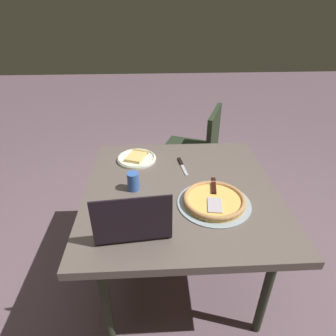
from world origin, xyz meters
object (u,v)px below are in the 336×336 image
laptop (133,222)px  table_knife (182,165)px  pizza_tray (214,200)px  chair_near (197,148)px  dining_table (181,196)px  pizza_plate (137,158)px  drink_cup (133,182)px

laptop → table_knife: laptop is taller
pizza_tray → chair_near: chair_near is taller
dining_table → chair_near: (-0.23, -0.90, -0.15)m
laptop → table_knife: bearing=-115.8°
laptop → pizza_plate: bearing=-88.9°
pizza_plate → pizza_tray: bearing=130.7°
pizza_plate → laptop: bearing=91.1°
drink_cup → pizza_plate: bearing=-90.4°
dining_table → pizza_tray: pizza_tray is taller
laptop → drink_cup: size_ratio=3.39×
table_knife → chair_near: bearing=-107.0°
laptop → pizza_tray: 0.44m
table_knife → dining_table: bearing=83.5°
pizza_plate → chair_near: 0.78m
pizza_plate → drink_cup: bearing=89.6°
drink_cup → chair_near: 1.06m
laptop → drink_cup: bearing=-87.3°
laptop → table_knife: 0.64m
drink_cup → table_knife: bearing=-138.9°
pizza_plate → dining_table: bearing=127.8°
dining_table → drink_cup: bearing=0.8°
dining_table → pizza_plate: size_ratio=4.34×
chair_near → pizza_plate: bearing=49.1°
pizza_tray → table_knife: (0.13, -0.40, -0.02)m
dining_table → laptop: bearing=52.3°
chair_near → pizza_tray: bearing=86.2°
chair_near → dining_table: bearing=75.8°
dining_table → pizza_plate: bearing=-52.2°
pizza_plate → chair_near: size_ratio=0.30×
table_knife → pizza_plate: bearing=-16.4°
pizza_tray → drink_cup: drink_cup is taller
dining_table → drink_cup: 0.29m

